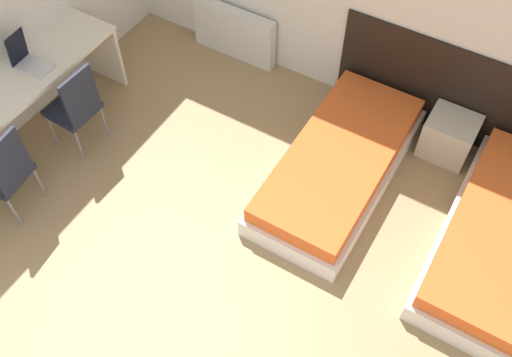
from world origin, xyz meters
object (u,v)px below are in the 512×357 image
at_px(bed_near_window, 339,165).
at_px(bed_near_door, 501,237).
at_px(chair_near_laptop, 76,106).
at_px(chair_near_notebook, 5,171).
at_px(laptop, 28,60).
at_px(nightstand, 449,136).

xyz_separation_m(bed_near_window, bed_near_door, (1.52, 0.00, 0.00)).
height_order(chair_near_laptop, chair_near_notebook, same).
distance_m(bed_near_door, chair_near_laptop, 3.93).
bearing_deg(chair_near_notebook, chair_near_laptop, 83.81).
height_order(bed_near_door, chair_near_laptop, chair_near_laptop).
bearing_deg(chair_near_laptop, laptop, 179.89).
height_order(bed_near_door, chair_near_notebook, chair_near_notebook).
xyz_separation_m(bed_near_door, nightstand, (-0.76, 0.82, 0.04)).
bearing_deg(nightstand, bed_near_window, -132.76).
bearing_deg(bed_near_window, chair_near_notebook, -142.60).
bearing_deg(bed_near_door, chair_near_laptop, -167.06).
xyz_separation_m(chair_near_laptop, chair_near_notebook, (-0.00, -0.88, 0.00)).
height_order(chair_near_laptop, laptop, laptop).
bearing_deg(chair_near_notebook, nightstand, 33.97).
bearing_deg(laptop, nightstand, 21.66).
bearing_deg(laptop, chair_near_laptop, -6.15).
distance_m(bed_near_window, chair_near_laptop, 2.49).
height_order(nightstand, chair_near_notebook, chair_near_notebook).
relative_size(chair_near_laptop, laptop, 2.80).
distance_m(nightstand, chair_near_laptop, 3.51).
xyz_separation_m(bed_near_window, laptop, (-2.77, -0.86, 0.66)).
distance_m(bed_near_window, nightstand, 1.12).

